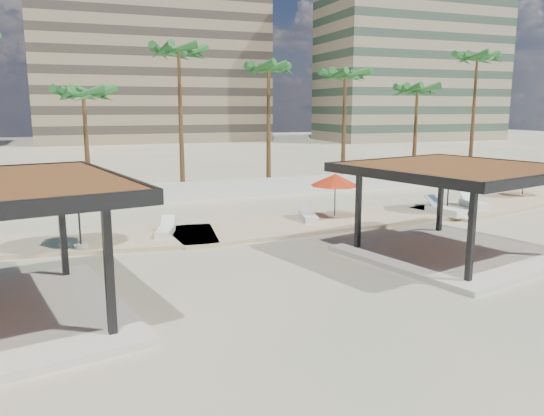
{
  "coord_description": "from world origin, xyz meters",
  "views": [
    {
      "loc": [
        -9.95,
        -16.34,
        5.74
      ],
      "look_at": [
        -1.82,
        5.05,
        1.4
      ],
      "focal_mm": 35.0,
      "sensor_mm": 36.0,
      "label": 1
    }
  ],
  "objects_px": {
    "lounger_b": "(308,217)",
    "pavilion_central": "(454,202)",
    "lounger_a": "(165,231)",
    "lounger_c": "(445,210)",
    "umbrella_a": "(60,198)",
    "lounger_d": "(473,203)",
    "umbrella_c": "(335,180)"
  },
  "relations": [
    {
      "from": "pavilion_central",
      "to": "umbrella_c",
      "type": "relative_size",
      "value": 3.02
    },
    {
      "from": "lounger_b",
      "to": "pavilion_central",
      "type": "bearing_deg",
      "value": -146.52
    },
    {
      "from": "pavilion_central",
      "to": "lounger_a",
      "type": "relative_size",
      "value": 4.35
    },
    {
      "from": "pavilion_central",
      "to": "umbrella_a",
      "type": "distance_m",
      "value": 15.52
    },
    {
      "from": "lounger_c",
      "to": "lounger_d",
      "type": "relative_size",
      "value": 1.08
    },
    {
      "from": "pavilion_central",
      "to": "lounger_b",
      "type": "height_order",
      "value": "pavilion_central"
    },
    {
      "from": "lounger_a",
      "to": "lounger_c",
      "type": "xyz_separation_m",
      "value": [
        14.61,
        -0.71,
        0.04
      ]
    },
    {
      "from": "lounger_a",
      "to": "lounger_d",
      "type": "bearing_deg",
      "value": -68.68
    },
    {
      "from": "lounger_a",
      "to": "lounger_d",
      "type": "height_order",
      "value": "lounger_d"
    },
    {
      "from": "umbrella_a",
      "to": "pavilion_central",
      "type": "bearing_deg",
      "value": -23.82
    },
    {
      "from": "pavilion_central",
      "to": "lounger_a",
      "type": "height_order",
      "value": "pavilion_central"
    },
    {
      "from": "lounger_a",
      "to": "lounger_c",
      "type": "distance_m",
      "value": 14.63
    },
    {
      "from": "pavilion_central",
      "to": "lounger_a",
      "type": "xyz_separation_m",
      "value": [
        -9.97,
        6.9,
        -1.8
      ]
    },
    {
      "from": "umbrella_a",
      "to": "lounger_a",
      "type": "height_order",
      "value": "umbrella_a"
    },
    {
      "from": "lounger_a",
      "to": "lounger_d",
      "type": "distance_m",
      "value": 17.56
    },
    {
      "from": "umbrella_a",
      "to": "umbrella_c",
      "type": "height_order",
      "value": "umbrella_a"
    },
    {
      "from": "umbrella_a",
      "to": "umbrella_c",
      "type": "xyz_separation_m",
      "value": [
        12.97,
        1.2,
        -0.05
      ]
    },
    {
      "from": "umbrella_a",
      "to": "lounger_b",
      "type": "bearing_deg",
      "value": 5.7
    },
    {
      "from": "pavilion_central",
      "to": "umbrella_a",
      "type": "bearing_deg",
      "value": 141.96
    },
    {
      "from": "umbrella_c",
      "to": "lounger_a",
      "type": "distance_m",
      "value": 8.94
    },
    {
      "from": "umbrella_a",
      "to": "lounger_d",
      "type": "relative_size",
      "value": 1.37
    },
    {
      "from": "lounger_b",
      "to": "lounger_d",
      "type": "bearing_deg",
      "value": -76.89
    },
    {
      "from": "lounger_d",
      "to": "lounger_b",
      "type": "bearing_deg",
      "value": 100.45
    },
    {
      "from": "umbrella_a",
      "to": "lounger_b",
      "type": "height_order",
      "value": "umbrella_a"
    },
    {
      "from": "umbrella_c",
      "to": "lounger_d",
      "type": "bearing_deg",
      "value": -0.41
    },
    {
      "from": "umbrella_c",
      "to": "lounger_c",
      "type": "bearing_deg",
      "value": -12.28
    },
    {
      "from": "umbrella_c",
      "to": "lounger_c",
      "type": "distance_m",
      "value": 6.26
    },
    {
      "from": "umbrella_c",
      "to": "lounger_c",
      "type": "xyz_separation_m",
      "value": [
        5.87,
        -1.28,
        -1.75
      ]
    },
    {
      "from": "pavilion_central",
      "to": "lounger_b",
      "type": "relative_size",
      "value": 4.11
    },
    {
      "from": "lounger_a",
      "to": "lounger_b",
      "type": "xyz_separation_m",
      "value": [
        7.23,
        0.51,
        0.01
      ]
    },
    {
      "from": "lounger_a",
      "to": "lounger_b",
      "type": "distance_m",
      "value": 7.24
    },
    {
      "from": "pavilion_central",
      "to": "lounger_b",
      "type": "xyz_separation_m",
      "value": [
        -2.75,
        7.41,
        -1.79
      ]
    }
  ]
}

